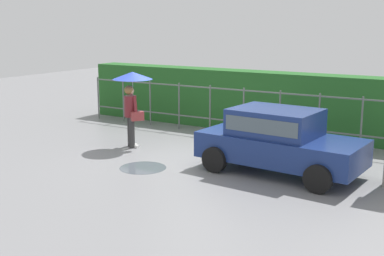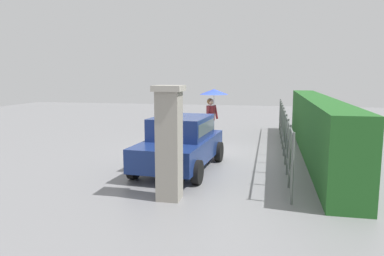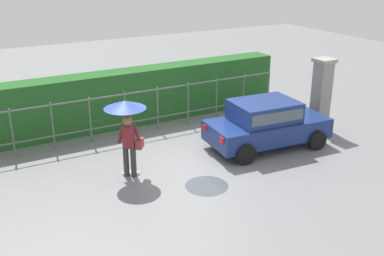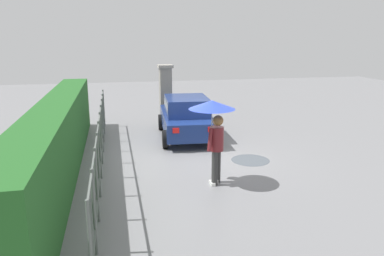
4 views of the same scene
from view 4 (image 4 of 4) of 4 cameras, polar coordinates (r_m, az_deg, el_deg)
The scene contains 7 objects.
ground_plane at distance 11.05m, azimuth 0.62°, elevation -4.62°, with size 40.00×40.00×0.00m, color slate.
car at distance 13.05m, azimuth -0.88°, elevation 1.93°, with size 3.84×2.08×1.48m.
pedestrian at distance 8.67m, azimuth 3.39°, elevation 1.16°, with size 1.10×1.10×2.08m.
gate_pillar at distance 15.37m, azimuth -4.11°, elevation 5.37°, with size 0.60×0.60×2.42m.
fence_section at distance 10.04m, azimuth -14.03°, elevation -2.02°, with size 10.42×0.05×1.50m.
hedge_row at distance 10.11m, azimuth -20.04°, elevation -1.62°, with size 11.37×0.90×1.90m, color #235B23.
puddle_near at distance 10.96m, azimuth 9.04°, elevation -4.94°, with size 1.12×1.12×0.00m, color #4C545B.
Camera 4 is at (-10.22, 2.33, 3.50)m, focal length 34.38 mm.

